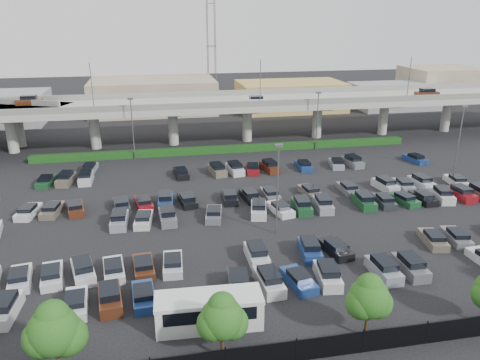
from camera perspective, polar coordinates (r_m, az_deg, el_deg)
name	(u,v)px	position (r m, az deg, el deg)	size (l,w,h in m)	color
ground	(260,206)	(59.69, 2.43, -3.18)	(280.00, 280.00, 0.00)	black
overpass	(220,106)	(87.92, -2.48, 9.03)	(150.00, 13.00, 15.80)	#999A91
hedge	(227,149)	(82.69, -1.54, 3.78)	(66.00, 1.60, 1.10)	#103811
fence	(349,344)	(36.19, 13.15, -18.88)	(70.00, 0.10, 2.00)	black
tree_row	(353,300)	(36.02, 13.65, -13.99)	(65.07, 3.66, 5.94)	#332316
shuttle_bus	(209,309)	(37.74, -3.81, -15.47)	(8.44, 3.20, 2.67)	silver
parked_cars	(265,216)	(55.28, 3.03, -4.40)	(63.12, 41.62, 1.67)	#4D2614
light_poles	(225,156)	(58.67, -1.86, 2.89)	(66.90, 48.38, 10.30)	#56555B
distant_buildings	(252,95)	(119.63, 1.44, 10.31)	(138.00, 24.00, 9.00)	gray
comm_tower	(211,44)	(128.83, -3.52, 16.26)	(2.40, 2.40, 30.00)	#56555B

